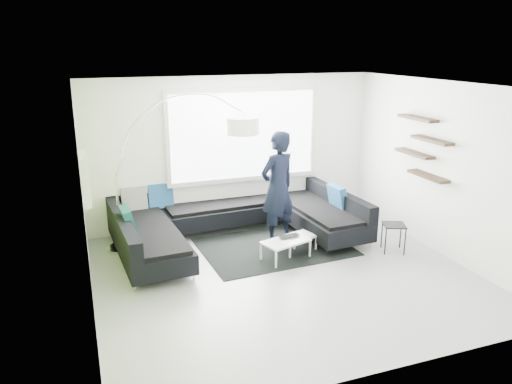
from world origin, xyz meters
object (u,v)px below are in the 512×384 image
at_px(arc_lamp, 115,176).
at_px(person, 278,188).
at_px(sectional_sofa, 237,221).
at_px(laptop, 291,237).
at_px(coffee_table, 291,246).
at_px(side_table, 393,238).

bearing_deg(arc_lamp, person, -1.48).
height_order(sectional_sofa, laptop, sectional_sofa).
xyz_separation_m(person, laptop, (-0.05, -0.70, -0.65)).
xyz_separation_m(sectional_sofa, coffee_table, (0.66, -0.86, -0.23)).
relative_size(coffee_table, arc_lamp, 0.37).
xyz_separation_m(sectional_sofa, laptop, (0.63, -0.91, -0.06)).
bearing_deg(person, coffee_table, 68.67).
distance_m(person, laptop, 0.96).
height_order(coffee_table, laptop, laptop).
distance_m(sectional_sofa, arc_lamp, 2.18).
height_order(sectional_sofa, side_table, sectional_sofa).
distance_m(sectional_sofa, coffee_table, 1.11).
height_order(coffee_table, side_table, side_table).
relative_size(arc_lamp, side_table, 5.38).
relative_size(person, laptop, 5.15).
xyz_separation_m(coffee_table, laptop, (-0.03, -0.05, 0.17)).
relative_size(arc_lamp, person, 1.32).
height_order(side_table, laptop, side_table).
distance_m(coffee_table, side_table, 1.71).
bearing_deg(person, laptop, 65.98).
relative_size(sectional_sofa, laptop, 11.14).
bearing_deg(sectional_sofa, arc_lamp, 167.22).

